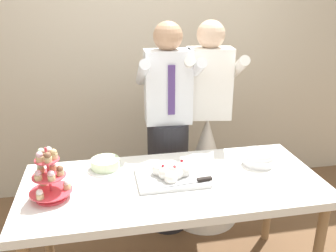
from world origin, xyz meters
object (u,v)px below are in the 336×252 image
person_groom (168,142)px  person_bride (206,155)px  round_cake (106,165)px  cupcake_stand (49,177)px  main_cake_tray (171,173)px  dessert_table (173,192)px  plate_stack (259,158)px

person_groom → person_bride: same height
round_cake → person_groom: size_ratio=0.14×
person_groom → person_bride: size_ratio=1.00×
round_cake → cupcake_stand: bearing=-135.8°
round_cake → main_cake_tray: bearing=-28.5°
dessert_table → plate_stack: 0.62m
plate_stack → cupcake_stand: bearing=-172.4°
cupcake_stand → person_bride: person_bride is taller
dessert_table → main_cake_tray: main_cake_tray is taller
cupcake_stand → person_groom: 1.08m
person_bride → dessert_table: bearing=-121.1°
cupcake_stand → person_groom: person_groom is taller
cupcake_stand → person_groom: size_ratio=0.18×
person_groom → cupcake_stand: bearing=-137.9°
dessert_table → person_groom: bearing=81.7°
cupcake_stand → person_bride: size_ratio=0.18×
cupcake_stand → main_cake_tray: size_ratio=0.70×
dessert_table → main_cake_tray: 0.12m
person_groom → person_bride: 0.37m
cupcake_stand → round_cake: (0.30, 0.30, -0.10)m
main_cake_tray → plate_stack: size_ratio=2.14×
cupcake_stand → round_cake: bearing=44.2°
main_cake_tray → plate_stack: main_cake_tray is taller
cupcake_stand → person_groom: (0.79, 0.72, -0.16)m
plate_stack → round_cake: (-0.99, 0.12, -0.01)m
cupcake_stand → main_cake_tray: 0.70m
plate_stack → round_cake: plate_stack is taller
person_groom → main_cake_tray: bearing=-99.2°
main_cake_tray → person_bride: bearing=57.5°
plate_stack → person_groom: bearing=132.7°
person_bride → main_cake_tray: bearing=-122.5°
dessert_table → person_bride: 0.83m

